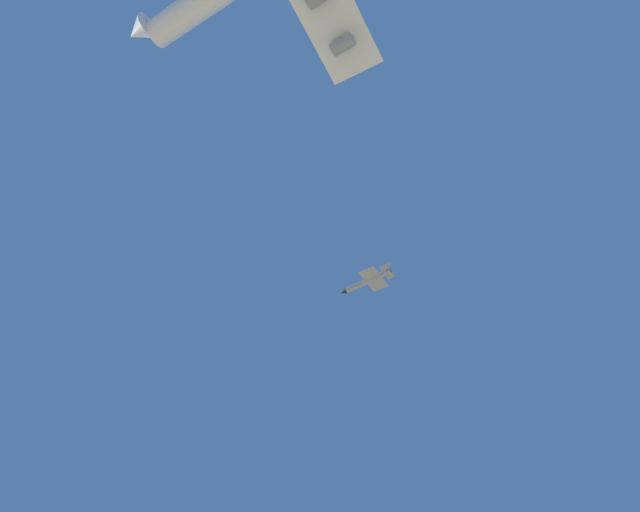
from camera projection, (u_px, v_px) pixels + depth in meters
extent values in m
cone|color=white|center=(139.00, 31.00, 142.37)|extent=(7.77, 7.38, 6.08)
cylinder|color=gray|center=(343.00, 45.00, 139.52)|extent=(5.11, 5.83, 3.00)
cylinder|color=#999EA3|center=(369.00, 281.00, 169.45)|extent=(7.82, 12.00, 1.50)
cone|color=black|center=(344.00, 292.00, 172.08)|extent=(2.30, 2.48, 1.50)
cube|color=#999EA3|center=(374.00, 279.00, 168.77)|extent=(9.13, 7.82, 0.24)
cube|color=#999EA3|center=(387.00, 267.00, 168.99)|extent=(1.38, 2.18, 2.60)
cube|color=#999EA3|center=(387.00, 272.00, 167.67)|extent=(5.16, 4.14, 0.20)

